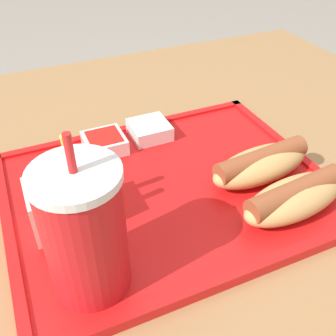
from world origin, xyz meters
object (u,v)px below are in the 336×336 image
Objects in this scene: hot_dog_near at (261,164)px; fries_carton at (63,202)px; soda_cup at (85,232)px; sauce_cup_ketchup at (105,143)px; hot_dog_far at (295,197)px; sauce_cup_mayo at (150,129)px.

hot_dog_near is 0.25m from fries_carton.
fries_carton is (0.25, -0.02, 0.01)m from hot_dog_near.
soda_cup is at bearing 15.95° from hot_dog_near.
sauce_cup_ketchup is at bearing -123.65° from fries_carton.
hot_dog_far and hot_dog_near have the same top height.
hot_dog_far is at bearing 160.07° from fries_carton.
hot_dog_near is at bearing 138.90° from sauce_cup_ketchup.
sauce_cup_ketchup is at bearing -109.58° from soda_cup.
soda_cup reaches higher than hot_dog_near.
sauce_cup_mayo is (-0.15, -0.13, -0.02)m from fries_carton.
fries_carton reaches higher than hot_dog_near.
sauce_cup_mayo is at bearing -123.86° from soda_cup.
hot_dog_near is 2.63× the size of sauce_cup_ketchup.
soda_cup reaches higher than sauce_cup_ketchup.
fries_carton reaches higher than sauce_cup_mayo.
soda_cup is 1.16× the size of hot_dog_far.
fries_carton is at bearing 56.35° from sauce_cup_ketchup.
fries_carton is at bearing -19.93° from hot_dog_far.
sauce_cup_mayo is at bearing -139.73° from fries_carton.
hot_dog_near is at bearing -164.05° from soda_cup.
hot_dog_far is at bearing 112.95° from sauce_cup_mayo.
hot_dog_far is 0.24m from sauce_cup_mayo.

